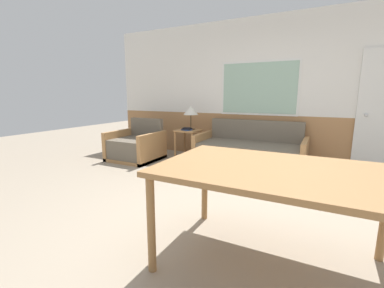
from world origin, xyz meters
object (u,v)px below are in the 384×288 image
(couch, at_px, (249,152))
(table_lamp, at_px, (191,111))
(dining_table, at_px, (275,178))
(armchair, at_px, (136,147))
(side_table, at_px, (188,136))

(couch, height_order, table_lamp, table_lamp)
(couch, xyz_separation_m, dining_table, (0.88, -2.70, 0.45))
(couch, distance_m, table_lamp, 1.43)
(armchair, bearing_deg, couch, 13.49)
(table_lamp, distance_m, dining_table, 3.49)
(couch, relative_size, armchair, 2.08)
(side_table, xyz_separation_m, dining_table, (2.14, -2.69, 0.23))
(armchair, relative_size, dining_table, 0.56)
(side_table, bearing_deg, armchair, -147.04)
(armchair, relative_size, side_table, 1.57)
(armchair, xyz_separation_m, dining_table, (3.02, -2.12, 0.45))
(couch, distance_m, side_table, 1.28)
(armchair, height_order, dining_table, armchair)
(armchair, xyz_separation_m, side_table, (0.88, 0.57, 0.21))
(side_table, height_order, table_lamp, table_lamp)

